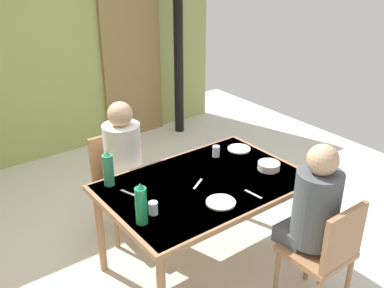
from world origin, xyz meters
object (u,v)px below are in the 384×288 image
(chair_far_diner, at_px, (118,178))
(water_bottle_green_far, at_px, (108,169))
(dining_table, at_px, (204,190))
(person_far_diner, at_px, (124,154))
(water_bottle_green_near, at_px, (141,205))
(serving_bowl_center, at_px, (269,166))
(chair_near_diner, at_px, (326,251))
(person_near_diner, at_px, (314,205))

(chair_far_diner, bearing_deg, water_bottle_green_far, 57.28)
(water_bottle_green_far, bearing_deg, chair_far_diner, 57.28)
(dining_table, bearing_deg, person_far_diner, 111.12)
(dining_table, distance_m, water_bottle_green_near, 0.67)
(chair_far_diner, bearing_deg, water_bottle_green_near, 70.85)
(water_bottle_green_near, xyz_separation_m, serving_bowl_center, (1.13, 0.02, -0.10))
(chair_near_diner, xyz_separation_m, water_bottle_green_near, (-0.97, 0.68, 0.39))
(dining_table, distance_m, chair_near_diner, 0.93)
(water_bottle_green_far, bearing_deg, serving_bowl_center, -25.80)
(dining_table, distance_m, person_near_diner, 0.79)
(chair_near_diner, relative_size, person_far_diner, 1.13)
(chair_far_diner, distance_m, serving_bowl_center, 1.29)
(serving_bowl_center, bearing_deg, person_near_diner, -106.32)
(person_far_diner, relative_size, water_bottle_green_near, 2.74)
(dining_table, relative_size, chair_near_diner, 1.67)
(chair_far_diner, relative_size, serving_bowl_center, 5.12)
(person_near_diner, xyz_separation_m, water_bottle_green_far, (-0.92, 1.09, 0.10))
(person_far_diner, height_order, water_bottle_green_near, person_far_diner)
(person_near_diner, xyz_separation_m, serving_bowl_center, (0.17, 0.56, -0.00))
(dining_table, xyz_separation_m, person_near_diner, (0.35, -0.70, 0.10))
(chair_far_diner, relative_size, person_far_diner, 1.13)
(person_far_diner, relative_size, water_bottle_green_far, 2.86)
(chair_near_diner, height_order, person_near_diner, person_near_diner)
(water_bottle_green_near, relative_size, serving_bowl_center, 1.65)
(person_near_diner, height_order, water_bottle_green_far, person_near_diner)
(water_bottle_green_far, distance_m, serving_bowl_center, 1.21)
(chair_near_diner, height_order, serving_bowl_center, chair_near_diner)
(person_near_diner, height_order, person_far_diner, same)
(chair_far_diner, relative_size, water_bottle_green_near, 3.09)
(water_bottle_green_near, bearing_deg, dining_table, 14.23)
(dining_table, distance_m, water_bottle_green_far, 0.71)
(chair_near_diner, bearing_deg, person_near_diner, 90.00)
(person_far_diner, bearing_deg, chair_far_diner, -90.00)
(dining_table, xyz_separation_m, chair_far_diner, (-0.27, 0.84, -0.19))
(chair_near_diner, bearing_deg, chair_far_diner, 110.37)
(person_near_diner, bearing_deg, water_bottle_green_far, 130.11)
(dining_table, relative_size, chair_far_diner, 1.67)
(person_far_diner, xyz_separation_m, water_bottle_green_near, (-0.35, -0.86, 0.10))
(chair_far_diner, relative_size, person_near_diner, 1.13)
(dining_table, relative_size, person_near_diner, 1.89)
(water_bottle_green_near, distance_m, serving_bowl_center, 1.14)
(person_near_diner, bearing_deg, serving_bowl_center, 73.68)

